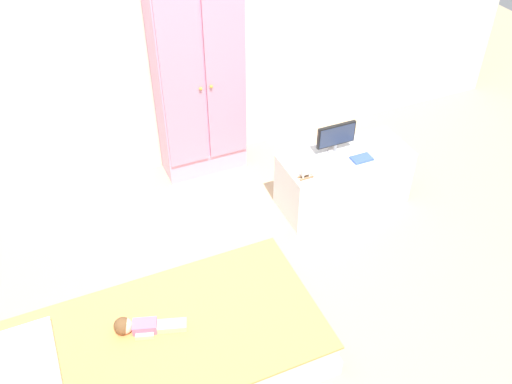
# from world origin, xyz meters

# --- Properties ---
(ground_plane) EXTENTS (10.00, 10.00, 0.02)m
(ground_plane) POSITION_xyz_m (0.00, 0.00, -0.01)
(ground_plane) COLOR tan
(back_wall) EXTENTS (6.40, 0.05, 2.70)m
(back_wall) POSITION_xyz_m (0.00, 1.57, 1.35)
(back_wall) COLOR silver
(back_wall) RESTS_ON ground_plane
(bed) EXTENTS (1.77, 0.92, 0.25)m
(bed) POSITION_xyz_m (-0.55, -0.27, 0.12)
(bed) COLOR silver
(bed) RESTS_ON ground_plane
(pillow) EXTENTS (0.32, 0.66, 0.06)m
(pillow) POSITION_xyz_m (-1.23, -0.27, 0.28)
(pillow) COLOR white
(pillow) RESTS_ON bed
(doll) EXTENTS (0.38, 0.19, 0.10)m
(doll) POSITION_xyz_m (-0.65, -0.18, 0.29)
(doll) COLOR #D6668E
(doll) RESTS_ON bed
(wardrobe) EXTENTS (0.64, 0.30, 1.62)m
(wardrobe) POSITION_xyz_m (0.28, 1.39, 0.81)
(wardrobe) COLOR #E599BC
(wardrobe) RESTS_ON ground_plane
(tv_stand) EXTENTS (0.95, 0.41, 0.43)m
(tv_stand) POSITION_xyz_m (1.09, 0.58, 0.21)
(tv_stand) COLOR silver
(tv_stand) RESTS_ON ground_plane
(tv_monitor) EXTENTS (0.29, 0.10, 0.22)m
(tv_monitor) POSITION_xyz_m (1.03, 0.65, 0.56)
(tv_monitor) COLOR #99999E
(tv_monitor) RESTS_ON tv_stand
(rocking_horse_toy) EXTENTS (0.10, 0.04, 0.12)m
(rocking_horse_toy) POSITION_xyz_m (0.70, 0.46, 0.49)
(rocking_horse_toy) COLOR #8E6642
(rocking_horse_toy) RESTS_ON tv_stand
(book_blue) EXTENTS (0.15, 0.09, 0.02)m
(book_blue) POSITION_xyz_m (1.16, 0.49, 0.44)
(book_blue) COLOR blue
(book_blue) RESTS_ON tv_stand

